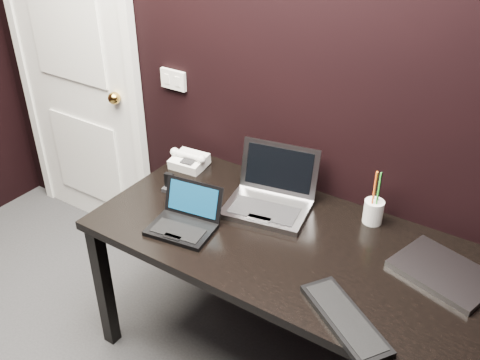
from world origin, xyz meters
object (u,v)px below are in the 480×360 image
Objects in this scene: netbook at (185,221)px; silver_laptop at (270,198)px; ext_keyboard at (345,319)px; desk_phone at (189,161)px; pen_cup at (373,211)px; mobile_phone at (169,184)px; door at (75,67)px; desk at (292,256)px; closed_laptop at (444,272)px.

silver_laptop reaches higher than netbook.
ext_keyboard is 1.21m from desk_phone.
pen_cup is (0.95, 0.06, 0.02)m from desk_phone.
silver_laptop is at bearing -8.83° from desk_phone.
silver_laptop is 0.53m from desk_phone.
door is at bearing 159.92° from mobile_phone.
desk_phone is (-0.30, 0.41, 0.00)m from netbook.
pen_cup reaches higher than ext_keyboard.
mobile_phone reaches higher than ext_keyboard.
mobile_phone is (0.98, -0.36, -0.27)m from door.
door is 1.36m from netbook.
ext_keyboard is at bearing -39.24° from desk.
netbook is 3.33× the size of mobile_phone.
pen_cup is at bearing 103.06° from ext_keyboard.
pen_cup is at bearing 36.22° from netbook.
mobile_phone is 0.94m from pen_cup.
netbook is at bearing -143.78° from pen_cup.
closed_laptop is (1.00, 0.30, -0.02)m from netbook.
mobile_phone is at bearing -20.08° from door.
door is 2.14m from ext_keyboard.
desk_phone is 0.95m from pen_cup.
closed_laptop is 1.98× the size of desk_phone.
closed_laptop is at bearing -26.29° from pen_cup.
door is at bearing 177.85° from pen_cup.
silver_laptop is at bearing 56.40° from netbook.
desk_phone reaches higher than mobile_phone.
mobile_phone is at bearing -75.51° from desk_phone.
silver_laptop reaches higher than closed_laptop.
pen_cup is at bearing 17.87° from mobile_phone.
desk_phone is (-0.52, 0.08, -0.01)m from silver_laptop.
netbook is at bearing -158.37° from desk.
silver_laptop is 2.02× the size of desk_phone.
desk_phone is (0.92, -0.13, -0.27)m from door.
desk_phone is at bearing 175.03° from closed_laptop.
netbook is 1.21× the size of pen_cup.
desk_phone is at bearing -8.10° from door.
netbook is at bearing -37.79° from mobile_phone.
netbook is 0.40m from silver_laptop.
pen_cup reaches higher than closed_laptop.
mobile_phone is at bearing 142.21° from netbook.
netbook is 0.80m from ext_keyboard.
desk is (1.65, -0.38, -0.38)m from door.
desk_phone is 2.29× the size of mobile_phone.
silver_laptop is 1.05× the size of ext_keyboard.
mobile_phone is at bearing -162.13° from pen_cup.
desk is 0.40m from pen_cup.
door is 1.26× the size of desk.
desk is at bearing 140.76° from ext_keyboard.
desk is at bearing -125.78° from pen_cup.
ext_keyboard is 1.59× the size of pen_cup.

